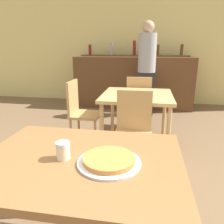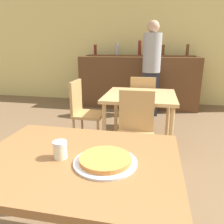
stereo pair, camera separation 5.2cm
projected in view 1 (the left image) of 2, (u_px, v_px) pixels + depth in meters
wall_back at (136, 44)px, 5.15m from camera, size 8.00×0.05×2.80m
dining_table_near at (81, 171)px, 1.20m from camera, size 1.10×0.83×0.76m
dining_table_far at (137, 101)px, 2.87m from camera, size 0.91×0.90×0.74m
bar_counter at (133, 82)px, 4.92m from camera, size 2.60×0.56×1.12m
bar_back_shelf at (133, 54)px, 4.88m from camera, size 2.39×0.24×0.34m
chair_far_side_front at (133, 128)px, 2.33m from camera, size 0.40×0.40×0.89m
chair_far_side_back at (139, 100)px, 3.49m from camera, size 0.40×0.40×0.89m
chair_far_side_left at (80, 109)px, 3.04m from camera, size 0.40×0.40×0.89m
pizza_tray at (109, 160)px, 1.12m from camera, size 0.33×0.33×0.04m
cheese_shaker at (63, 150)px, 1.16m from camera, size 0.08×0.08×0.10m
person_standing at (147, 66)px, 4.20m from camera, size 0.34×0.34×1.80m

